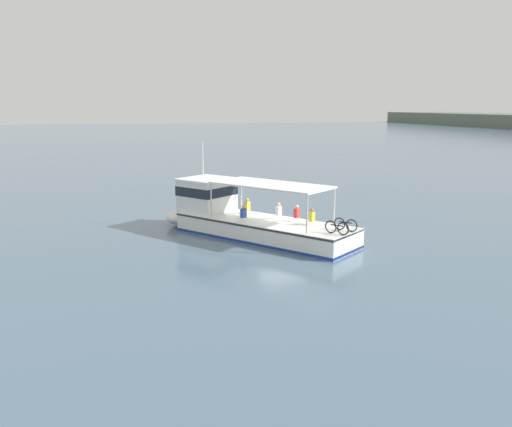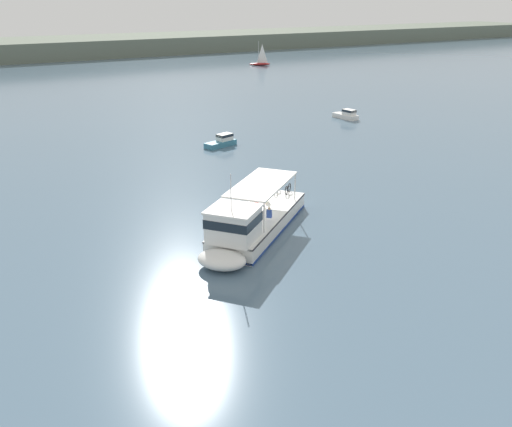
{
  "view_description": "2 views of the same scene",
  "coord_description": "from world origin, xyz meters",
  "px_view_note": "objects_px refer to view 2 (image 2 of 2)",
  "views": [
    {
      "loc": [
        28.95,
        -8.83,
        7.45
      ],
      "look_at": [
        0.08,
        -1.54,
        1.4
      ],
      "focal_mm": 37.41,
      "sensor_mm": 36.0,
      "label": 1
    },
    {
      "loc": [
        -17.92,
        -31.16,
        14.87
      ],
      "look_at": [
        0.08,
        -1.54,
        1.4
      ],
      "focal_mm": 39.39,
      "sensor_mm": 36.0,
      "label": 2
    }
  ],
  "objects_px": {
    "ferry_main": "(250,224)",
    "sailboat_mid_channel": "(260,63)",
    "motorboat_horizon_west": "(222,141)",
    "motorboat_near_starboard": "(347,115)"
  },
  "relations": [
    {
      "from": "ferry_main",
      "to": "motorboat_horizon_west",
      "type": "distance_m",
      "value": 24.56
    },
    {
      "from": "ferry_main",
      "to": "sailboat_mid_channel",
      "type": "height_order",
      "value": "sailboat_mid_channel"
    },
    {
      "from": "motorboat_near_starboard",
      "to": "motorboat_horizon_west",
      "type": "bearing_deg",
      "value": -168.56
    },
    {
      "from": "motorboat_horizon_west",
      "to": "sailboat_mid_channel",
      "type": "relative_size",
      "value": 0.71
    },
    {
      "from": "motorboat_near_starboard",
      "to": "sailboat_mid_channel",
      "type": "height_order",
      "value": "sailboat_mid_channel"
    },
    {
      "from": "motorboat_horizon_west",
      "to": "sailboat_mid_channel",
      "type": "xyz_separation_m",
      "value": [
        42.24,
        60.81,
        -0.0
      ]
    },
    {
      "from": "ferry_main",
      "to": "motorboat_near_starboard",
      "type": "xyz_separation_m",
      "value": [
        30.35,
        26.62,
        -0.47
      ]
    },
    {
      "from": "motorboat_horizon_west",
      "to": "motorboat_near_starboard",
      "type": "bearing_deg",
      "value": 11.44
    },
    {
      "from": "ferry_main",
      "to": "sailboat_mid_channel",
      "type": "bearing_deg",
      "value": 57.96
    },
    {
      "from": "motorboat_horizon_west",
      "to": "ferry_main",
      "type": "bearing_deg",
      "value": -113.73
    }
  ]
}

